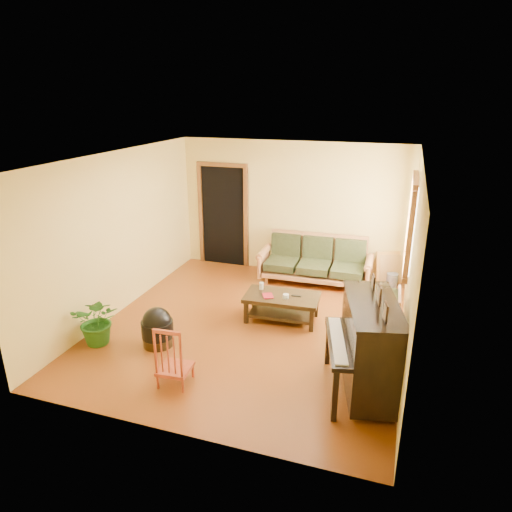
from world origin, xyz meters
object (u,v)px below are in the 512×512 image
(sofa, at_px, (315,261))
(potted_plant, at_px, (98,320))
(coffee_table, at_px, (282,308))
(footstool, at_px, (158,331))
(ceramic_crock, at_px, (392,280))
(red_chair, at_px, (174,354))
(armchair, at_px, (375,314))
(piano, at_px, (370,349))

(sofa, bearing_deg, potted_plant, -129.44)
(coffee_table, distance_m, footstool, 1.98)
(sofa, distance_m, ceramic_crock, 1.48)
(footstool, relative_size, red_chair, 0.55)
(armchair, bearing_deg, coffee_table, 173.91)
(ceramic_crock, relative_size, potted_plant, 0.36)
(coffee_table, height_order, piano, piano)
(armchair, bearing_deg, footstool, -159.41)
(coffee_table, relative_size, footstool, 2.56)
(footstool, bearing_deg, piano, -3.21)
(armchair, distance_m, footstool, 3.17)
(potted_plant, bearing_deg, red_chair, -19.24)
(piano, height_order, potted_plant, piano)
(red_chair, relative_size, ceramic_crock, 3.14)
(sofa, relative_size, red_chair, 2.52)
(armchair, distance_m, ceramic_crock, 2.07)
(potted_plant, bearing_deg, coffee_table, 33.41)
(red_chair, height_order, ceramic_crock, red_chair)
(sofa, bearing_deg, footstool, -120.76)
(red_chair, bearing_deg, potted_plant, 156.67)
(armchair, xyz_separation_m, red_chair, (-2.26, -1.93, 0.03))
(armchair, relative_size, potted_plant, 1.04)
(sofa, distance_m, footstool, 3.42)
(sofa, distance_m, potted_plant, 4.06)
(sofa, xyz_separation_m, red_chair, (-1.01, -3.71, -0.03))
(red_chair, bearing_deg, footstool, 127.96)
(sofa, xyz_separation_m, footstool, (-1.68, -2.97, -0.23))
(red_chair, bearing_deg, coffee_table, 64.14)
(red_chair, relative_size, potted_plant, 1.12)
(coffee_table, relative_size, piano, 0.87)
(ceramic_crock, height_order, potted_plant, potted_plant)
(armchair, height_order, red_chair, red_chair)
(armchair, distance_m, piano, 1.37)
(coffee_table, bearing_deg, ceramic_crock, 49.99)
(coffee_table, xyz_separation_m, red_chair, (-0.82, -2.05, 0.20))
(potted_plant, bearing_deg, sofa, 51.87)
(red_chair, xyz_separation_m, potted_plant, (-1.50, 0.52, -0.04))
(sofa, xyz_separation_m, coffee_table, (-0.19, -1.67, -0.23))
(armchair, height_order, potted_plant, armchair)
(coffee_table, distance_m, piano, 2.12)
(piano, xyz_separation_m, footstool, (-2.96, 0.17, -0.37))
(sofa, relative_size, piano, 1.56)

